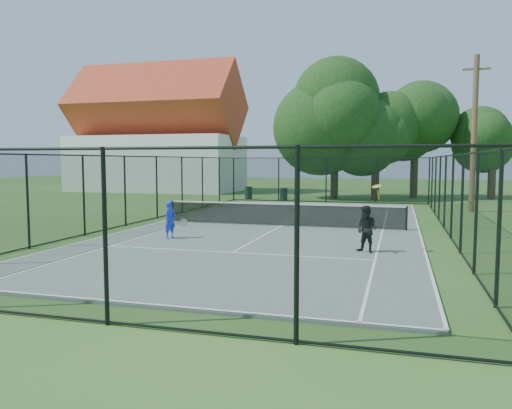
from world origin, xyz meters
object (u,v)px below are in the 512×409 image
(tennis_net, at_px, (282,213))
(trash_bin_right, at_px, (284,194))
(trash_bin_left, at_px, (248,193))
(player_black, at_px, (367,229))
(utility_pole, at_px, (474,133))
(player_blue, at_px, (170,220))

(tennis_net, distance_m, trash_bin_right, 14.44)
(trash_bin_left, xyz_separation_m, player_black, (9.66, -19.72, 0.30))
(trash_bin_right, height_order, player_black, player_black)
(player_black, bearing_deg, trash_bin_left, 116.09)
(trash_bin_left, relative_size, utility_pole, 0.11)
(player_blue, distance_m, player_black, 6.85)
(player_blue, bearing_deg, utility_pole, 49.33)
(trash_bin_left, distance_m, trash_bin_right, 2.74)
(utility_pole, xyz_separation_m, player_black, (-4.70, -14.26, -3.50))
(utility_pole, bearing_deg, tennis_net, -133.35)
(utility_pole, height_order, player_blue, utility_pole)
(trash_bin_right, xyz_separation_m, player_black, (6.94, -19.36, 0.33))
(tennis_net, height_order, player_blue, player_blue)
(tennis_net, height_order, player_black, player_black)
(player_black, bearing_deg, utility_pole, 71.78)
(trash_bin_left, bearing_deg, tennis_net, -67.95)
(trash_bin_left, xyz_separation_m, trash_bin_right, (2.71, -0.36, -0.02))
(trash_bin_left, height_order, utility_pole, utility_pole)
(trash_bin_right, relative_size, player_black, 0.35)
(tennis_net, distance_m, player_black, 6.49)
(trash_bin_right, bearing_deg, tennis_net, -77.43)
(trash_bin_left, distance_m, player_black, 21.96)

